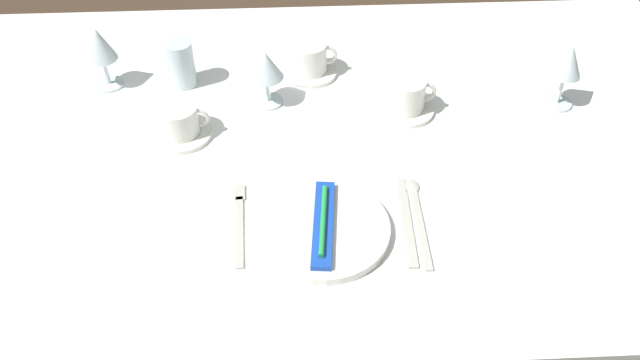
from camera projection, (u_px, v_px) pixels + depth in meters
name	position (u px, v px, depth m)	size (l,w,h in m)	color
ground_plane	(322.00, 332.00, 1.98)	(6.00, 6.00, 0.00)	#4C3828
dining_table	(323.00, 166.00, 1.52)	(1.80, 1.11, 0.74)	white
dinner_plate	(323.00, 229.00, 1.26)	(0.25, 0.25, 0.02)	white
toothbrush_package	(323.00, 223.00, 1.25)	(0.06, 0.21, 0.02)	blue
fork_outer	(239.00, 221.00, 1.29)	(0.03, 0.21, 0.00)	beige
dinner_knife	(407.00, 223.00, 1.28)	(0.02, 0.23, 0.00)	beige
spoon_soup	(417.00, 211.00, 1.30)	(0.03, 0.23, 0.01)	beige
saucer_left	(405.00, 109.00, 1.52)	(0.13, 0.13, 0.01)	white
coffee_cup_left	(408.00, 94.00, 1.50)	(0.11, 0.08, 0.07)	white
saucer_right	(310.00, 72.00, 1.63)	(0.13, 0.13, 0.01)	white
coffee_cup_right	(310.00, 57.00, 1.60)	(0.11, 0.08, 0.07)	white
saucer_far	(181.00, 133.00, 1.47)	(0.13, 0.13, 0.01)	white
coffee_cup_far	(179.00, 120.00, 1.44)	(0.11, 0.08, 0.06)	white
wine_glass_centre	(568.00, 64.00, 1.47)	(0.07, 0.07, 0.16)	silver
wine_glass_left	(266.00, 68.00, 1.48)	(0.08, 0.08, 0.13)	silver
wine_glass_right	(100.00, 47.00, 1.52)	(0.07, 0.07, 0.15)	silver
drink_tumbler	(182.00, 66.00, 1.57)	(0.06, 0.06, 0.11)	silver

